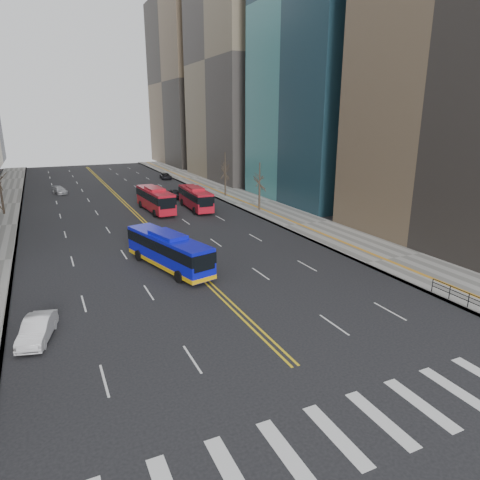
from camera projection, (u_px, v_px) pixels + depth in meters
The scene contains 14 objects.
ground at pixel (359, 427), 18.08m from camera, with size 220.00×220.00×0.00m, color black.
sidewalk_right at pixel (253, 203), 64.32m from camera, with size 7.00×130.00×0.15m, color slate.
crosswalk at pixel (359, 427), 18.08m from camera, with size 26.70×4.00×0.01m.
centerline at pixel (123, 201), 65.95m from camera, with size 0.55×100.00×0.01m.
office_towers at pixel (97, 45), 71.07m from camera, with size 83.00×134.00×58.00m.
pedestrian_railing at pixel (469, 298), 28.86m from camera, with size 0.06×6.06×1.02m.
street_trees at pixel (84, 195), 43.88m from camera, with size 35.20×47.20×7.60m.
blue_bus at pixel (168, 250), 36.50m from camera, with size 4.93×10.99×3.16m.
red_bus_near at pixel (155, 198), 58.32m from camera, with size 3.08×10.52×3.32m.
red_bus_far at pixel (195, 197), 59.73m from camera, with size 2.84×9.89×3.14m.
car_white at pixel (37, 329), 24.94m from camera, with size 1.44×4.13×1.36m, color silver.
car_dark_mid at pixel (175, 194), 67.98m from camera, with size 1.64×4.08×1.39m, color black.
car_silver at pixel (60, 190), 71.88m from camera, with size 1.66×4.09×1.19m, color #A1A2A7.
car_dark_far at pixel (166, 176), 88.64m from camera, with size 2.02×4.38×1.22m, color black.
Camera 1 is at (-10.96, -11.60, 12.67)m, focal length 32.00 mm.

